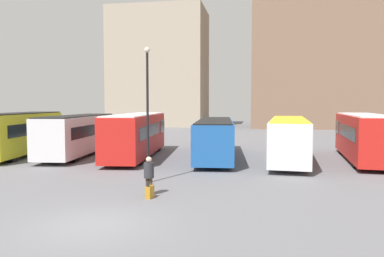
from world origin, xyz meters
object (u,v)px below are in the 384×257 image
(bus_0, at_px, (20,132))
(lamp_post_0, at_px, (148,105))
(traveler, at_px, (149,172))
(bus_3, at_px, (215,137))
(bus_1, at_px, (79,133))
(bus_5, at_px, (364,135))
(bus_2, at_px, (137,134))
(suitcase, at_px, (150,192))
(bus_4, at_px, (289,137))

(bus_0, bearing_deg, lamp_post_0, -130.48)
(traveler, bearing_deg, bus_3, 2.13)
(bus_1, xyz_separation_m, bus_5, (20.78, 0.91, 0.08))
(bus_2, relative_size, suitcase, 15.42)
(bus_2, bearing_deg, bus_4, -94.90)
(bus_4, distance_m, traveler, 13.15)
(traveler, bearing_deg, lamp_post_0, 26.86)
(bus_2, relative_size, traveler, 6.86)
(bus_2, distance_m, bus_5, 16.14)
(bus_0, bearing_deg, bus_5, -93.90)
(traveler, bearing_deg, suitcase, -151.06)
(bus_2, bearing_deg, bus_3, -87.79)
(bus_3, distance_m, traveler, 12.04)
(traveler, distance_m, lamp_post_0, 3.86)
(bus_1, relative_size, traveler, 6.55)
(bus_1, xyz_separation_m, bus_2, (4.68, -0.13, 0.06))
(bus_3, bearing_deg, traveler, 167.63)
(bus_3, xyz_separation_m, bus_5, (10.37, 0.25, 0.22))
(bus_3, distance_m, bus_5, 10.37)
(bus_4, height_order, bus_5, bus_5)
(bus_2, height_order, suitcase, bus_2)
(bus_2, xyz_separation_m, bus_5, (16.10, 1.05, 0.02))
(bus_5, xyz_separation_m, suitcase, (-11.68, -12.67, -1.49))
(bus_4, xyz_separation_m, lamp_post_0, (-7.48, -8.85, 2.26))
(bus_1, bearing_deg, bus_5, -93.36)
(bus_0, height_order, bus_3, bus_0)
(suitcase, bearing_deg, bus_4, -19.77)
(bus_2, bearing_deg, suitcase, -164.90)
(bus_0, xyz_separation_m, bus_5, (25.08, 1.85, -0.02))
(suitcase, bearing_deg, bus_1, 46.97)
(bus_3, height_order, suitcase, bus_3)
(suitcase, bearing_deg, bus_3, 3.20)
(bus_1, bearing_deg, lamp_post_0, -143.16)
(bus_5, height_order, lamp_post_0, lamp_post_0)
(bus_1, bearing_deg, bus_0, 96.44)
(bus_0, xyz_separation_m, bus_1, (4.30, 0.94, -0.10))
(bus_1, height_order, suitcase, bus_1)
(bus_4, relative_size, suitcase, 15.92)
(bus_0, bearing_deg, bus_2, -93.00)
(bus_2, height_order, bus_3, bus_2)
(bus_1, height_order, bus_3, bus_1)
(bus_1, relative_size, suitcase, 14.73)
(lamp_post_0, bearing_deg, suitcase, -72.02)
(bus_0, xyz_separation_m, bus_4, (19.93, 0.96, -0.16))
(bus_2, xyz_separation_m, lamp_post_0, (3.47, -8.69, 2.14))
(bus_2, distance_m, bus_4, 10.95)
(traveler, relative_size, lamp_post_0, 0.25)
(bus_2, distance_m, suitcase, 12.53)
(bus_3, height_order, bus_5, bus_5)
(bus_0, relative_size, lamp_post_0, 1.55)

